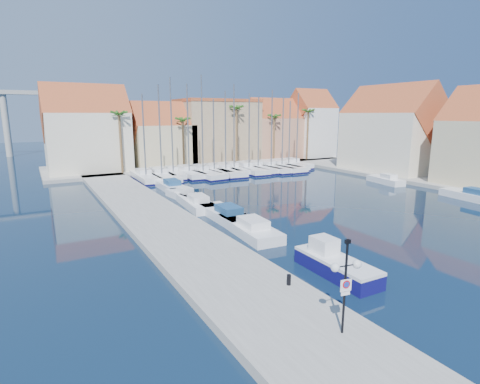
{
  "coord_description": "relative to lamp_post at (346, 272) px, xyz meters",
  "views": [
    {
      "loc": [
        -18.23,
        -16.26,
        9.34
      ],
      "look_at": [
        -3.29,
        10.17,
        3.0
      ],
      "focal_mm": 28.0,
      "sensor_mm": 36.0,
      "label": 1
    }
  ],
  "objects": [
    {
      "name": "building_4",
      "position": [
        41.71,
        52.22,
        3.8
      ],
      "size": [
        8.3,
        8.0,
        14.0
      ],
      "color": "white",
      "rests_on": "shore_north"
    },
    {
      "name": "motorboat_east_0",
      "position": [
        31.69,
        12.54,
        -2.65
      ],
      "size": [
        2.87,
        6.69,
        1.4
      ],
      "rotation": [
        0.0,
        0.0,
        -0.13
      ],
      "color": "white",
      "rests_on": "ground"
    },
    {
      "name": "motorboat_west_2",
      "position": [
        3.83,
        24.4,
        -2.65
      ],
      "size": [
        2.9,
        7.3,
        1.4
      ],
      "rotation": [
        0.0,
        0.0,
        -0.09
      ],
      "color": "white",
      "rests_on": "ground"
    },
    {
      "name": "building_1",
      "position": [
        9.71,
        53.22,
        2.13
      ],
      "size": [
        10.3,
        8.0,
        11.0
      ],
      "color": "beige",
      "rests_on": "shore_north"
    },
    {
      "name": "sailboat_8",
      "position": [
        20.25,
        42.02,
        -2.59
      ],
      "size": [
        3.59,
        10.82,
        12.49
      ],
      "rotation": [
        0.0,
        0.0,
        -0.07
      ],
      "color": "white",
      "rests_on": "ground"
    },
    {
      "name": "sailboat_4",
      "position": [
        12.04,
        41.94,
        -2.57
      ],
      "size": [
        3.69,
        11.39,
        14.88
      ],
      "rotation": [
        0.0,
        0.0,
        0.07
      ],
      "color": "white",
      "rests_on": "ground"
    },
    {
      "name": "sailboat_0",
      "position": [
        3.53,
        42.28,
        -2.57
      ],
      "size": [
        2.67,
        9.42,
        12.03
      ],
      "rotation": [
        0.0,
        0.0,
        -0.02
      ],
      "color": "white",
      "rests_on": "ground"
    },
    {
      "name": "shore_north",
      "position": [
        17.71,
        54.22,
        -2.91
      ],
      "size": [
        54.0,
        16.0,
        0.5
      ],
      "primitive_type": "cube",
      "color": "gray",
      "rests_on": "ground"
    },
    {
      "name": "motorboat_west_0",
      "position": [
        4.15,
        14.42,
        -2.65
      ],
      "size": [
        2.93,
        7.64,
        1.4
      ],
      "rotation": [
        0.0,
        0.0,
        -0.07
      ],
      "color": "white",
      "rests_on": "ground"
    },
    {
      "name": "sailboat_5",
      "position": [
        14.3,
        42.61,
        -2.58
      ],
      "size": [
        2.89,
        9.27,
        11.55
      ],
      "rotation": [
        0.0,
        0.0,
        0.05
      ],
      "color": "white",
      "rests_on": "ground"
    },
    {
      "name": "sailboat_2",
      "position": [
        7.88,
        43.04,
        -2.5
      ],
      "size": [
        2.87,
        8.33,
        14.43
      ],
      "rotation": [
        0.0,
        0.0,
        -0.09
      ],
      "color": "white",
      "rests_on": "ground"
    },
    {
      "name": "sailboat_6",
      "position": [
        16.08,
        42.14,
        -2.59
      ],
      "size": [
        3.74,
        11.5,
        12.74
      ],
      "rotation": [
        0.0,
        0.0,
        -0.07
      ],
      "color": "white",
      "rests_on": "ground"
    },
    {
      "name": "sailboat_12",
      "position": [
        28.41,
        42.29,
        -2.59
      ],
      "size": [
        3.04,
        10.05,
        11.49
      ],
      "rotation": [
        0.0,
        0.0,
        -0.04
      ],
      "color": "white",
      "rests_on": "ground"
    },
    {
      "name": "motorboat_west_1",
      "position": [
        4.39,
        18.99,
        -2.65
      ],
      "size": [
        2.57,
        7.48,
        1.4
      ],
      "rotation": [
        0.0,
        0.0,
        -0.03
      ],
      "color": "white",
      "rests_on": "ground"
    },
    {
      "name": "motorboat_west_3",
      "position": [
        4.02,
        28.64,
        -2.65
      ],
      "size": [
        2.31,
        5.65,
        1.4
      ],
      "rotation": [
        0.0,
        0.0,
        0.1
      ],
      "color": "white",
      "rests_on": "ground"
    },
    {
      "name": "sailboat_9",
      "position": [
        22.17,
        42.45,
        -2.59
      ],
      "size": [
        3.68,
        11.13,
        12.08
      ],
      "rotation": [
        0.0,
        0.0,
        0.07
      ],
      "color": "white",
      "rests_on": "ground"
    },
    {
      "name": "quay_west",
      "position": [
        -1.29,
        19.72,
        -2.91
      ],
      "size": [
        6.0,
        77.0,
        0.5
      ],
      "primitive_type": "cube",
      "color": "gray",
      "rests_on": "ground"
    },
    {
      "name": "building_6",
      "position": [
        39.71,
        30.22,
        3.36
      ],
      "size": [
        9.0,
        14.3,
        13.5
      ],
      "color": "beige",
      "rests_on": "shore_east"
    },
    {
      "name": "palm_0",
      "position": [
        1.71,
        48.22,
        5.92
      ],
      "size": [
        2.6,
        2.6,
        10.15
      ],
      "color": "brown",
      "rests_on": "shore_north"
    },
    {
      "name": "bollard",
      "position": [
        0.73,
        4.65,
        -2.38
      ],
      "size": [
        0.23,
        0.23,
        0.57
      ],
      "primitive_type": "cylinder",
      "color": "black",
      "rests_on": "quay_west"
    },
    {
      "name": "motorboat_east_1",
      "position": [
        31.69,
        24.05,
        -2.65
      ],
      "size": [
        2.75,
        5.93,
        1.4
      ],
      "rotation": [
        0.0,
        0.0,
        -0.17
      ],
      "color": "white",
      "rests_on": "ground"
    },
    {
      "name": "palm_2",
      "position": [
        21.71,
        48.22,
        6.86
      ],
      "size": [
        2.6,
        2.6,
        11.15
      ],
      "color": "brown",
      "rests_on": "shore_north"
    },
    {
      "name": "building_3",
      "position": [
        32.71,
        53.22,
        2.7
      ],
      "size": [
        10.3,
        8.0,
        12.0
      ],
      "color": "tan",
      "rests_on": "shore_north"
    },
    {
      "name": "sailboat_3",
      "position": [
        10.21,
        42.77,
        -2.56
      ],
      "size": [
        2.69,
        9.68,
        13.62
      ],
      "rotation": [
        0.0,
        0.0,
        -0.01
      ],
      "color": "white",
      "rests_on": "ground"
    },
    {
      "name": "sailboat_1",
      "position": [
        5.8,
        42.28,
        -2.58
      ],
      "size": [
        3.17,
        11.14,
        13.29
      ],
      "rotation": [
        0.0,
        0.0,
        -0.02
      ],
      "color": "white",
      "rests_on": "ground"
    },
    {
      "name": "building_0",
      "position": [
        -2.29,
        53.22,
        3.36
      ],
      "size": [
        12.3,
        9.0,
        13.5
      ],
      "color": "beige",
      "rests_on": "shore_north"
    },
    {
      "name": "palm_1",
      "position": [
        11.71,
        48.22,
        4.97
      ],
      "size": [
        2.6,
        2.6,
        9.15
      ],
      "color": "brown",
      "rests_on": "shore_north"
    },
    {
      "name": "palm_3",
      "position": [
        29.71,
        48.22,
        5.45
      ],
      "size": [
        2.6,
        2.6,
        9.65
      ],
      "color": "brown",
      "rests_on": "shore_north"
    },
    {
      "name": "ground",
      "position": [
        7.71,
        6.22,
        -3.16
      ],
      "size": [
        260.0,
        260.0,
        0.0
      ],
      "primitive_type": "plane",
      "color": "black",
      "rests_on": "ground"
    },
    {
      "name": "sailboat_13",
      "position": [
        30.53,
        42.78,
        -2.53
      ],
      "size": [
        2.18,
        8.1,
        12.86
      ],
      "rotation": [
        0.0,
        0.0,
        0.0
      ],
      "color": "white",
      "rests_on": "ground"
    },
    {
      "name": "motorboat_west_4",
      "position": [
        4.56,
        34.33,
        -2.65
      ],
      "size": [
        2.45,
        7.08,
        1.4
      ],
      "rotation": [
        0.0,
        0.0,
        -0.03
      ],
      "color": "white",
      "rests_on": "ground"
    },
    {
      "name": "fishing_boat",
      "position": [
        4.61,
        5.33,
        -2.5
      ],
      "size": [
        2.01,
        5.72,
        1.99
      ],
      "rotation": [
        0.0,
        0.0,
        -0.02
      ],
      "color": "#100E53",
      "rests_on": "ground"
    },
    {
      "name": "shore_east",
      "position": [
        39.71,
        21.22,
        -2.91
      ],
      "size": [
        12.0,
        60.0,
        0.5
      ],
      "primitive_type": "cube",
      "color": "gray",
      "rests_on": "ground"
    },
    {
      "name": "sailboat_7",
      "position": [
        18.04,
        42.87,
        -2.53
      ],
      "size": [
        3.07,
        9.1,
        13.87
      ],
      "rotation": [
        0.0,
        0.0,
        -0.08
      ],
      "color": "white",
      "rests_on": "ground"
    },
    {
      "name": "sailboat_11",
      "position": [
        26.54,
        41.79,
        -2.6
      ],
      "size": [
        3.23,
        11.7,
        12.09
      ],
      "rotation": [
        0.0,
        0.0,
        -0.01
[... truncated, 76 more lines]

